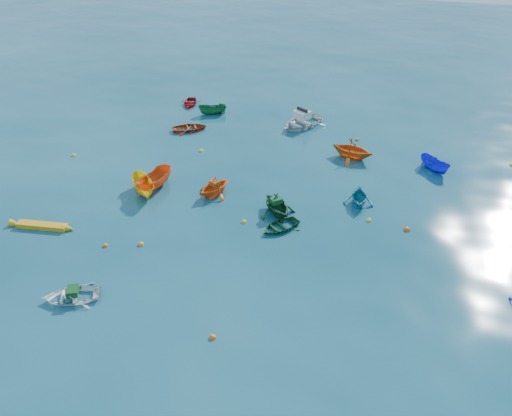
% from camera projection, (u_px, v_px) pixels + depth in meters
% --- Properties ---
extents(ground, '(160.00, 160.00, 0.00)m').
position_uv_depth(ground, '(228.00, 262.00, 27.18)').
color(ground, '#0A3E4E').
rests_on(ground, ground).
extents(dinghy_white_near, '(3.37, 3.02, 0.57)m').
position_uv_depth(dinghy_white_near, '(72.00, 298.00, 24.77)').
color(dinghy_white_near, white).
rests_on(dinghy_white_near, ground).
extents(dinghy_orange_w, '(3.15, 3.33, 1.38)m').
position_uv_depth(dinghy_orange_w, '(214.00, 194.00, 33.13)').
color(dinghy_orange_w, orange).
rests_on(dinghy_orange_w, ground).
extents(sampan_yellow_mid, '(2.97, 3.12, 1.21)m').
position_uv_depth(sampan_yellow_mid, '(145.00, 193.00, 33.22)').
color(sampan_yellow_mid, yellow).
rests_on(sampan_yellow_mid, ground).
extents(dinghy_green_e, '(2.94, 3.07, 0.52)m').
position_uv_depth(dinghy_green_e, '(280.00, 229.00, 29.80)').
color(dinghy_green_e, '#104523').
rests_on(dinghy_green_e, ground).
extents(dinghy_cyan_se, '(2.37, 2.64, 1.24)m').
position_uv_depth(dinghy_cyan_se, '(358.00, 203.00, 32.19)').
color(dinghy_cyan_se, teal).
rests_on(dinghy_cyan_se, ground).
extents(dinghy_red_nw, '(3.53, 3.26, 0.60)m').
position_uv_depth(dinghy_red_nw, '(190.00, 130.00, 41.78)').
color(dinghy_red_nw, '#A1310D').
rests_on(dinghy_red_nw, ground).
extents(sampan_orange_n, '(1.75, 3.51, 1.30)m').
position_uv_depth(sampan_orange_n, '(156.00, 188.00, 33.79)').
color(sampan_orange_n, '#F25516').
rests_on(sampan_orange_n, ground).
extents(dinghy_green_n, '(3.60, 3.62, 1.44)m').
position_uv_depth(dinghy_green_n, '(277.00, 213.00, 31.18)').
color(dinghy_green_n, '#0F411E').
rests_on(dinghy_green_n, ground).
extents(sampan_blue_far, '(2.55, 2.55, 1.01)m').
position_uv_depth(sampan_blue_far, '(434.00, 170.00, 35.95)').
color(sampan_blue_far, '#111AD7').
rests_on(sampan_blue_far, ground).
extents(dinghy_red_far, '(2.48, 2.96, 0.53)m').
position_uv_depth(dinghy_red_far, '(190.00, 104.00, 46.67)').
color(dinghy_red_far, '#A80E0F').
rests_on(dinghy_red_far, ground).
extents(dinghy_orange_far, '(3.66, 3.34, 1.65)m').
position_uv_depth(dinghy_orange_far, '(351.00, 158.00, 37.54)').
color(dinghy_orange_far, '#D75F14').
rests_on(dinghy_orange_far, ground).
extents(sampan_green_far, '(2.68, 1.97, 0.97)m').
position_uv_depth(sampan_green_far, '(213.00, 114.00, 44.72)').
color(sampan_green_far, '#14572B').
rests_on(sampan_green_far, ground).
extents(kayak_yellow, '(3.84, 1.15, 0.38)m').
position_uv_depth(kayak_yellow, '(43.00, 228.00, 29.88)').
color(kayak_yellow, orange).
rests_on(kayak_yellow, ground).
extents(motorboat_white, '(4.70, 5.14, 1.47)m').
position_uv_depth(motorboat_white, '(302.00, 126.00, 42.56)').
color(motorboat_white, silver).
rests_on(motorboat_white, ground).
extents(tarp_green_a, '(0.81, 0.88, 0.35)m').
position_uv_depth(tarp_green_a, '(73.00, 291.00, 24.53)').
color(tarp_green_a, '#11471E').
rests_on(tarp_green_a, dinghy_white_near).
extents(tarp_orange_a, '(0.73, 0.66, 0.29)m').
position_uv_depth(tarp_orange_a, '(214.00, 183.00, 32.71)').
color(tarp_orange_a, '#C14A13').
rests_on(tarp_orange_a, dinghy_orange_w).
extents(tarp_green_b, '(0.84, 0.84, 0.33)m').
position_uv_depth(tarp_green_b, '(276.00, 201.00, 30.77)').
color(tarp_green_b, '#134E20').
rests_on(tarp_green_b, dinghy_green_n).
extents(buoy_or_a, '(0.30, 0.30, 0.30)m').
position_uv_depth(buoy_or_a, '(105.00, 246.00, 28.35)').
color(buoy_or_a, '#D3690B').
rests_on(buoy_or_a, ground).
extents(buoy_ye_a, '(0.32, 0.32, 0.32)m').
position_uv_depth(buoy_ye_a, '(244.00, 222.00, 30.36)').
color(buoy_ye_a, yellow).
rests_on(buoy_ye_a, ground).
extents(buoy_or_b, '(0.32, 0.32, 0.32)m').
position_uv_depth(buoy_or_b, '(213.00, 338.00, 22.61)').
color(buoy_or_b, '#EC5C0C').
rests_on(buoy_or_b, ground).
extents(buoy_ye_b, '(0.34, 0.34, 0.34)m').
position_uv_depth(buoy_ye_b, '(74.00, 156.00, 37.82)').
color(buoy_ye_b, yellow).
rests_on(buoy_ye_b, ground).
extents(buoy_or_c, '(0.35, 0.35, 0.35)m').
position_uv_depth(buoy_or_c, '(141.00, 245.00, 28.45)').
color(buoy_or_c, orange).
rests_on(buoy_or_c, ground).
extents(buoy_ye_c, '(0.32, 0.32, 0.32)m').
position_uv_depth(buoy_ye_c, '(369.00, 220.00, 30.51)').
color(buoy_ye_c, yellow).
rests_on(buoy_ye_c, ground).
extents(buoy_or_d, '(0.38, 0.38, 0.38)m').
position_uv_depth(buoy_or_d, '(407.00, 230.00, 29.67)').
color(buoy_or_d, '#E1530C').
rests_on(buoy_or_d, ground).
extents(buoy_ye_d, '(0.33, 0.33, 0.33)m').
position_uv_depth(buoy_ye_d, '(201.00, 151.00, 38.50)').
color(buoy_ye_d, yellow).
rests_on(buoy_ye_d, ground).
extents(buoy_or_e, '(0.31, 0.31, 0.31)m').
position_uv_depth(buoy_or_e, '(357.00, 140.00, 40.13)').
color(buoy_or_e, '#D95A0B').
rests_on(buoy_or_e, ground).
extents(buoy_ye_e, '(0.33, 0.33, 0.33)m').
position_uv_depth(buoy_ye_e, '(512.00, 165.00, 36.52)').
color(buoy_ye_e, yellow).
rests_on(buoy_ye_e, ground).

